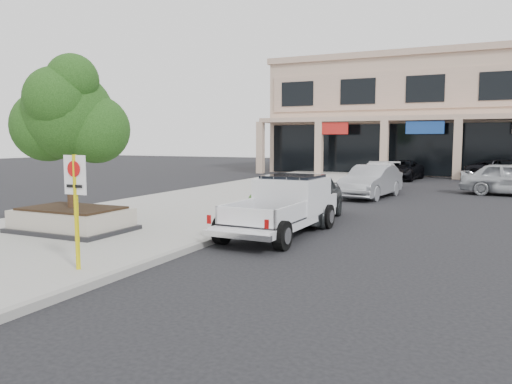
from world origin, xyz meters
TOP-DOWN VIEW (x-y plane):
  - ground at (0.00, 0.00)m, footprint 120.00×120.00m
  - sidewalk at (-5.50, 6.00)m, footprint 8.00×52.00m
  - curb at (-1.55, 6.00)m, footprint 0.20×52.00m
  - planter at (-5.66, 0.33)m, footprint 3.20×2.20m
  - planter_tree at (-5.53, 0.48)m, footprint 2.90×2.55m
  - no_parking_sign at (-2.35, -2.80)m, footprint 0.55×0.09m
  - hedge at (-1.80, 5.01)m, footprint 1.10×0.99m
  - pickup_truck at (-0.35, 2.95)m, footprint 2.12×5.41m
  - curb_car_a at (-0.52, 5.84)m, footprint 2.40×4.88m
  - curb_car_b at (-0.01, 13.48)m, footprint 2.26×4.85m
  - curb_car_c at (-0.44, 17.42)m, footprint 2.45×5.36m
  - curb_car_d at (-0.41, 24.87)m, footprint 2.69×5.05m
  - lot_car_d at (6.16, 26.69)m, footprint 5.49×3.08m

SIDE VIEW (x-z plane):
  - ground at x=0.00m, z-range 0.00..0.00m
  - sidewalk at x=-5.50m, z-range 0.00..0.15m
  - curb at x=-1.55m, z-range 0.00..0.15m
  - planter at x=-5.66m, z-range 0.14..0.82m
  - hedge at x=-1.80m, z-range 0.15..1.08m
  - curb_car_d at x=-0.41m, z-range 0.00..1.35m
  - lot_car_d at x=6.16m, z-range 0.00..1.45m
  - curb_car_c at x=-0.44m, z-range 0.00..1.52m
  - curb_car_b at x=-0.01m, z-range 0.00..1.54m
  - curb_car_a at x=-0.52m, z-range 0.00..1.60m
  - pickup_truck at x=-0.35m, z-range 0.00..1.69m
  - no_parking_sign at x=-2.35m, z-range 0.48..2.78m
  - planter_tree at x=-5.53m, z-range 1.41..5.41m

